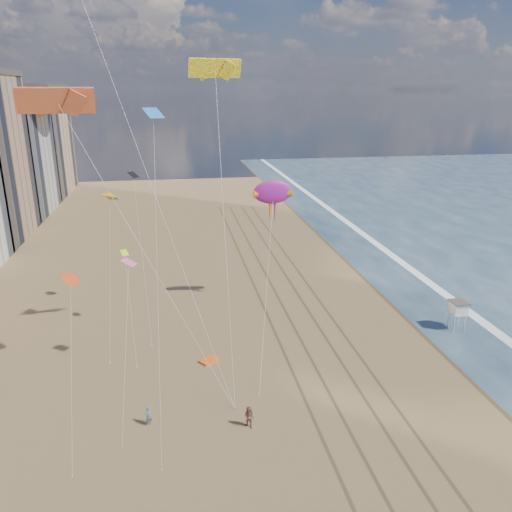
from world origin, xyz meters
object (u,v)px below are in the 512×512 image
Objects in this scene: lifeguard_stand at (458,308)px; kite_flyer_b at (249,417)px; grounded_kite at (209,360)px; show_kite at (272,193)px; kite_flyer_a at (149,416)px.

kite_flyer_b is at bearing -152.84° from lifeguard_stand.
grounded_kite is at bearing 139.94° from kite_flyer_b.
show_kite reaches higher than kite_flyer_a.
grounded_kite is 1.10× the size of kite_flyer_a.
lifeguard_stand is 1.80× the size of grounded_kite.
lifeguard_stand is 1.77× the size of kite_flyer_b.
kite_flyer_b is (7.86, -1.68, 0.10)m from kite_flyer_a.
lifeguard_stand is 35.45m from kite_flyer_a.
show_kite is (8.80, 12.58, 14.13)m from grounded_kite.
show_kite is 29.26m from kite_flyer_a.
lifeguard_stand is 0.14× the size of show_kite.
kite_flyer_a is (-14.33, -21.72, -13.39)m from show_kite.
show_kite reaches higher than grounded_kite.
kite_flyer_a reaches higher than grounded_kite.
kite_flyer_a is 0.89× the size of kite_flyer_b.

